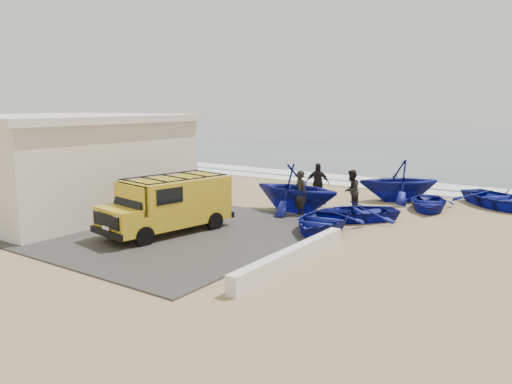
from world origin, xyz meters
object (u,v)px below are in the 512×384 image
Objects in this scene: van at (170,203)px; boat_far_right at (498,198)px; building at (63,163)px; boat_far_left at (399,180)px; fisherman_back at (317,183)px; parapet at (292,257)px; boat_near_left at (322,220)px; boat_near_right at (355,212)px; fisherman_front at (301,193)px; boat_mid_left at (296,188)px; boat_mid_right at (428,203)px; fisherman_middle at (351,190)px.

van is 15.28m from boat_far_right.
building is 2.40× the size of boat_far_left.
fisherman_back is (1.89, 8.14, -0.15)m from van.
boat_near_left is (-1.24, 4.35, 0.12)m from parapet.
boat_near_right is (11.60, 5.61, -1.79)m from building.
fisherman_front is at bearing -121.90° from boat_near_right.
boat_mid_left is at bearing -16.18° from fisherman_front.
fisherman_back is at bearing 113.41° from parapet.
boat_near_left is 1.93× the size of fisherman_back.
van is 8.36m from fisherman_back.
boat_near_right is 2.98m from boat_mid_left.
building is 11.88m from boat_near_left.
boat_near_right is at bearing -132.59° from boat_mid_right.
parapet is at bearing -84.81° from fisherman_back.
parapet is 1.44× the size of boat_far_right.
parapet is (12.50, -1.00, -1.89)m from building.
parapet is 1.53× the size of boat_far_left.
parapet is at bearing -34.03° from boat_near_right.
fisherman_middle is at bearing -95.95° from fisherman_front.
van is (-5.76, 0.78, 0.87)m from parapet.
boat_near_left is at bearing -78.39° from fisherman_back.
boat_near_right is at bearing -38.03° from boat_far_left.
building reaches higher than fisherman_middle.
fisherman_middle is at bearing 72.43° from van.
parapet is at bearing 144.58° from fisherman_front.
fisherman_middle is (-2.84, -2.12, 0.59)m from boat_mid_right.
fisherman_middle is 2.12m from fisherman_back.
boat_mid_left is at bearing -55.37° from fisherman_middle.
van is 2.80× the size of fisherman_middle.
building is 15.94m from boat_far_left.
boat_near_right is at bearing -56.20° from fisherman_back.
fisherman_front is at bearing 74.82° from van.
boat_far_left reaches higher than fisherman_front.
fisherman_front reaches higher than boat_far_right.
van is at bearing -31.98° from fisherman_middle.
van is 6.27m from boat_mid_left.
boat_far_left is at bearing 25.75° from fisherman_back.
boat_mid_right is at bearing 64.90° from van.
fisherman_back is (-2.03, 0.58, 0.06)m from fisherman_middle.
boat_mid_left is (-2.90, 0.13, 0.70)m from boat_near_right.
boat_far_left is 0.94× the size of boat_far_right.
fisherman_middle is (-1.83, 8.34, 0.66)m from parapet.
van is 2.64× the size of fisherman_back.
parapet is 8.56m from fisherman_middle.
boat_near_right is 1.81× the size of fisherman_back.
boat_mid_left reaches higher than boat_near_right.
fisherman_front is at bearing 29.28° from building.
van is at bearing -61.53° from boat_far_left.
boat_near_left is 1.94× the size of fisherman_front.
boat_mid_right reaches higher than parapet.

